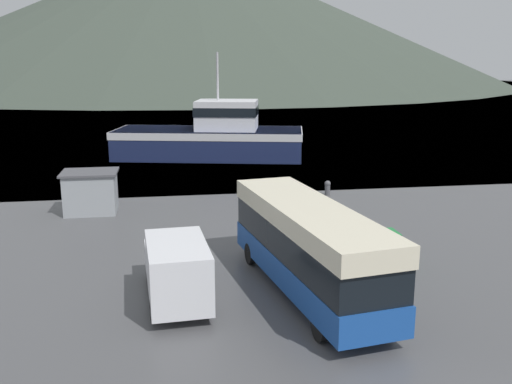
# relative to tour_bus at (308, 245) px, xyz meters

# --- Properties ---
(water_surface) EXTENTS (240.00, 240.00, 0.00)m
(water_surface) POSITION_rel_tour_bus_xyz_m (2.71, 136.14, -1.87)
(water_surface) COLOR slate
(water_surface) RESTS_ON ground
(hill_backdrop) EXTENTS (207.11, 207.11, 45.34)m
(hill_backdrop) POSITION_rel_tour_bus_xyz_m (3.57, 180.33, 20.80)
(hill_backdrop) COLOR #3D473D
(hill_backdrop) RESTS_ON ground
(tour_bus) EXTENTS (4.06, 10.49, 3.34)m
(tour_bus) POSITION_rel_tour_bus_xyz_m (0.00, 0.00, 0.00)
(tour_bus) COLOR #194799
(tour_bus) RESTS_ON ground
(delivery_van) EXTENTS (2.40, 5.55, 2.34)m
(delivery_van) POSITION_rel_tour_bus_xyz_m (-4.82, -0.01, -0.63)
(delivery_van) COLOR silver
(delivery_van) RESTS_ON ground
(fishing_boat) EXTENTS (17.15, 9.35, 9.02)m
(fishing_boat) POSITION_rel_tour_bus_xyz_m (-1.04, 30.19, 0.02)
(fishing_boat) COLOR #19234C
(fishing_boat) RESTS_ON water_surface
(storage_bin) EXTENTS (1.45, 1.10, 1.43)m
(storage_bin) POSITION_rel_tour_bus_xyz_m (3.75, 2.44, -1.14)
(storage_bin) COLOR green
(storage_bin) RESTS_ON ground
(dock_kiosk) EXTENTS (3.07, 2.49, 2.37)m
(dock_kiosk) POSITION_rel_tour_bus_xyz_m (-9.34, 12.93, -0.68)
(dock_kiosk) COLOR #93999E
(dock_kiosk) RESTS_ON ground
(mooring_bollard) EXTENTS (0.39, 0.39, 0.94)m
(mooring_bollard) POSITION_rel_tour_bus_xyz_m (5.02, 14.88, -1.36)
(mooring_bollard) COLOR #4C4C51
(mooring_bollard) RESTS_ON ground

